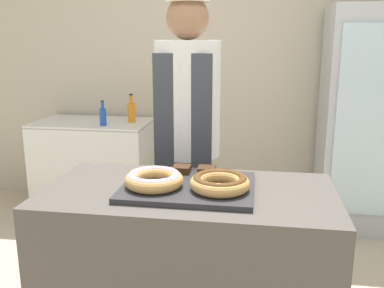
# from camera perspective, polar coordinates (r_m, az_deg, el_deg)

# --- Properties ---
(wall_back) EXTENTS (8.00, 0.06, 2.70)m
(wall_back) POSITION_cam_1_polar(r_m,az_deg,el_deg) (3.88, 4.70, 11.28)
(wall_back) COLOR #BCB29E
(wall_back) RESTS_ON ground_plane
(display_counter) EXTENTS (1.27, 0.64, 0.89)m
(display_counter) POSITION_cam_1_polar(r_m,az_deg,el_deg) (2.07, -0.45, -17.73)
(display_counter) COLOR #4C4742
(display_counter) RESTS_ON ground_plane
(serving_tray) EXTENTS (0.56, 0.44, 0.02)m
(serving_tray) POSITION_cam_1_polar(r_m,az_deg,el_deg) (1.87, -0.47, -5.74)
(serving_tray) COLOR #2D2D33
(serving_tray) RESTS_ON display_counter
(donut_light_glaze) EXTENTS (0.25, 0.25, 0.06)m
(donut_light_glaze) POSITION_cam_1_polar(r_m,az_deg,el_deg) (1.83, -5.08, -4.63)
(donut_light_glaze) COLOR tan
(donut_light_glaze) RESTS_ON serving_tray
(donut_chocolate_glaze) EXTENTS (0.25, 0.25, 0.06)m
(donut_chocolate_glaze) POSITION_cam_1_polar(r_m,az_deg,el_deg) (1.79, 3.73, -5.08)
(donut_chocolate_glaze) COLOR tan
(donut_chocolate_glaze) RESTS_ON serving_tray
(brownie_back_left) EXTENTS (0.08, 0.08, 0.03)m
(brownie_back_left) POSITION_cam_1_polar(r_m,az_deg,el_deg) (2.02, -1.38, -3.36)
(brownie_back_left) COLOR #382111
(brownie_back_left) RESTS_ON serving_tray
(brownie_back_right) EXTENTS (0.08, 0.08, 0.03)m
(brownie_back_right) POSITION_cam_1_polar(r_m,az_deg,el_deg) (2.00, 1.95, -3.51)
(brownie_back_right) COLOR #382111
(brownie_back_right) RESTS_ON serving_tray
(baker_person) EXTENTS (0.37, 0.37, 1.79)m
(baker_person) POSITION_cam_1_polar(r_m,az_deg,el_deg) (2.48, -0.58, 0.60)
(baker_person) COLOR #4C4C51
(baker_person) RESTS_ON ground_plane
(beverage_fridge) EXTENTS (0.60, 0.59, 1.77)m
(beverage_fridge) POSITION_cam_1_polar(r_m,az_deg,el_deg) (3.66, 21.56, 2.88)
(beverage_fridge) COLOR #ADB2B7
(beverage_fridge) RESTS_ON ground_plane
(chest_freezer) EXTENTS (1.00, 0.58, 0.82)m
(chest_freezer) POSITION_cam_1_polar(r_m,az_deg,el_deg) (3.96, -12.86, -2.79)
(chest_freezer) COLOR silver
(chest_freezer) RESTS_ON ground_plane
(bottle_orange) EXTENTS (0.07, 0.07, 0.25)m
(bottle_orange) POSITION_cam_1_polar(r_m,az_deg,el_deg) (3.74, -8.08, 4.32)
(bottle_orange) COLOR orange
(bottle_orange) RESTS_ON chest_freezer
(bottle_blue) EXTENTS (0.06, 0.06, 0.21)m
(bottle_blue) POSITION_cam_1_polar(r_m,az_deg,el_deg) (3.65, -11.79, 3.68)
(bottle_blue) COLOR #1E4CB2
(bottle_blue) RESTS_ON chest_freezer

